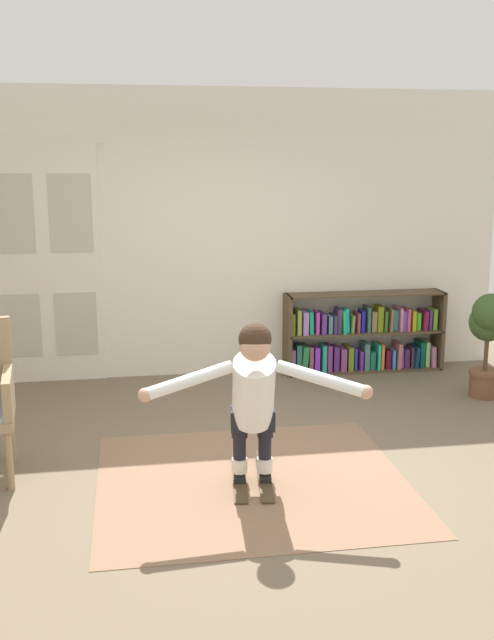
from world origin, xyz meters
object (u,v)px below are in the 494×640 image
(bookshelf, at_px, (362,337))
(potted_plant, at_px, (489,328))
(skis_pair, at_px, (252,477))
(person_skier, at_px, (254,391))

(bookshelf, height_order, potted_plant, potted_plant)
(bookshelf, distance_m, skis_pair, 2.98)
(bookshelf, xyz_separation_m, person_skier, (-1.62, -2.68, 0.36))
(potted_plant, distance_m, skis_pair, 2.97)
(bookshelf, distance_m, potted_plant, 1.39)
(potted_plant, bearing_deg, bookshelf, 131.35)
(skis_pair, bearing_deg, person_skier, -96.82)
(bookshelf, bearing_deg, person_skier, -121.20)
(bookshelf, relative_size, skis_pair, 2.22)
(person_skier, bearing_deg, skis_pair, 83.18)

